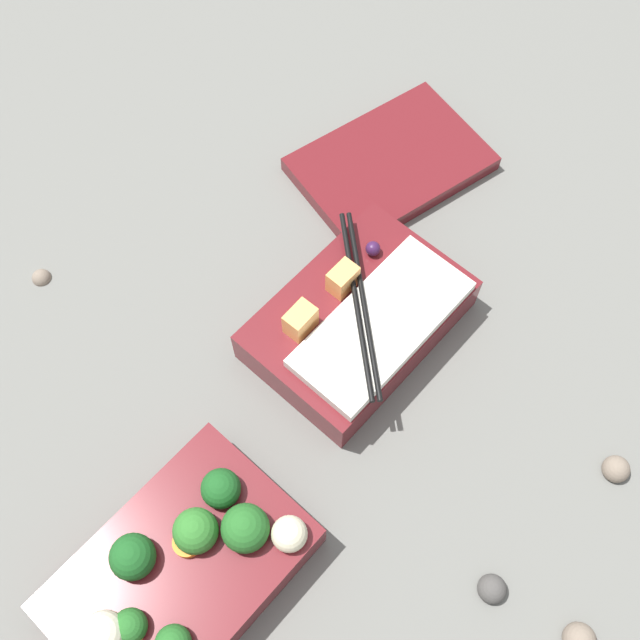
# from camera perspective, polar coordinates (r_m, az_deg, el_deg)

# --- Properties ---
(ground_plane) EXTENTS (3.00, 3.00, 0.00)m
(ground_plane) POSITION_cam_1_polar(r_m,az_deg,el_deg) (0.71, -2.39, -9.10)
(ground_plane) COLOR slate
(bento_tray_vegetable) EXTENTS (0.21, 0.14, 0.08)m
(bento_tray_vegetable) POSITION_cam_1_polar(r_m,az_deg,el_deg) (0.66, -10.42, -18.16)
(bento_tray_vegetable) COLOR maroon
(bento_tray_vegetable) RESTS_ON ground_plane
(bento_tray_rice) EXTENTS (0.21, 0.16, 0.07)m
(bento_tray_rice) POSITION_cam_1_polar(r_m,az_deg,el_deg) (0.72, 3.07, 0.03)
(bento_tray_rice) COLOR maroon
(bento_tray_rice) RESTS_ON ground_plane
(bento_lid) EXTENTS (0.23, 0.18, 0.02)m
(bento_lid) POSITION_cam_1_polar(r_m,az_deg,el_deg) (0.85, 5.39, 11.76)
(bento_lid) COLOR maroon
(bento_lid) RESTS_ON ground_plane
(pebble_0) EXTENTS (0.02, 0.02, 0.02)m
(pebble_0) POSITION_cam_1_polar(r_m,az_deg,el_deg) (0.82, -20.53, 3.17)
(pebble_0) COLOR #7A6B5B
(pebble_0) RESTS_ON ground_plane
(pebble_1) EXTENTS (0.02, 0.02, 0.02)m
(pebble_1) POSITION_cam_1_polar(r_m,az_deg,el_deg) (0.69, 12.96, -19.33)
(pebble_1) COLOR #474442
(pebble_1) RESTS_ON ground_plane
(pebble_2) EXTENTS (0.03, 0.03, 0.03)m
(pebble_2) POSITION_cam_1_polar(r_m,az_deg,el_deg) (0.70, 19.14, -22.01)
(pebble_2) COLOR #7A6B5B
(pebble_2) RESTS_ON ground_plane
(pebble_3) EXTENTS (0.02, 0.02, 0.02)m
(pebble_3) POSITION_cam_1_polar(r_m,az_deg,el_deg) (0.74, 21.62, -10.51)
(pebble_3) COLOR #7A6B5B
(pebble_3) RESTS_ON ground_plane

